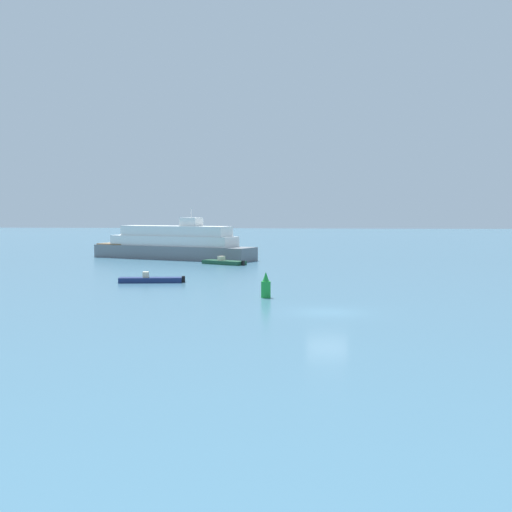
{
  "coord_description": "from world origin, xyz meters",
  "views": [
    {
      "loc": [
        -0.24,
        -43.1,
        6.37
      ],
      "look_at": [
        -7.88,
        34.49,
        1.2
      ],
      "focal_mm": 48.54,
      "sensor_mm": 36.0,
      "label": 1
    }
  ],
  "objects_px": {
    "small_motorboat": "(224,262)",
    "white_riverboat": "(173,245)",
    "fishing_skiff": "(151,280)",
    "channel_buoy_green": "(266,287)"
  },
  "relations": [
    {
      "from": "small_motorboat",
      "to": "white_riverboat",
      "type": "bearing_deg",
      "value": 133.62
    },
    {
      "from": "fishing_skiff",
      "to": "white_riverboat",
      "type": "bearing_deg",
      "value": 98.58
    },
    {
      "from": "small_motorboat",
      "to": "white_riverboat",
      "type": "xyz_separation_m",
      "value": [
        -7.9,
        8.29,
        1.63
      ]
    },
    {
      "from": "small_motorboat",
      "to": "channel_buoy_green",
      "type": "bearing_deg",
      "value": -76.18
    },
    {
      "from": "small_motorboat",
      "to": "fishing_skiff",
      "type": "distance_m",
      "value": 21.22
    },
    {
      "from": "small_motorboat",
      "to": "fishing_skiff",
      "type": "relative_size",
      "value": 0.95
    },
    {
      "from": "fishing_skiff",
      "to": "channel_buoy_green",
      "type": "height_order",
      "value": "channel_buoy_green"
    },
    {
      "from": "fishing_skiff",
      "to": "white_riverboat",
      "type": "relative_size",
      "value": 0.26
    },
    {
      "from": "white_riverboat",
      "to": "fishing_skiff",
      "type": "bearing_deg",
      "value": -81.42
    },
    {
      "from": "channel_buoy_green",
      "to": "white_riverboat",
      "type": "bearing_deg",
      "value": 111.66
    }
  ]
}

